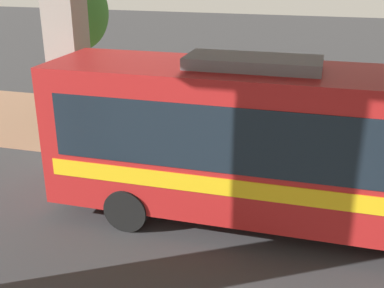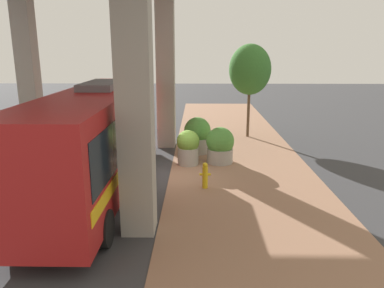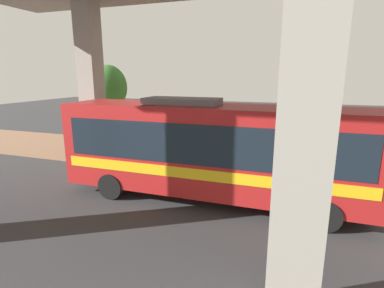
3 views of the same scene
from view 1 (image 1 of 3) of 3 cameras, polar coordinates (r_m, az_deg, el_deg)
name	(u,v)px [view 1 (image 1 of 3)]	position (r m, az deg, el deg)	size (l,w,h in m)	color
ground_plane	(238,175)	(13.67, 5.53, -3.67)	(80.00, 80.00, 0.00)	#38383A
sidewalk_strip	(255,138)	(16.40, 7.44, 0.66)	(6.00, 40.00, 0.02)	#936B51
bus	(301,142)	(10.51, 12.84, 0.25)	(2.54, 11.17, 3.84)	#B21E1E
fire_hydrant	(295,146)	(14.63, 12.15, -0.20)	(0.42, 0.20, 0.99)	gold
planter_front	(199,120)	(15.66, 0.79, 2.89)	(1.25, 1.25, 1.64)	#9E998E
planter_middle	(139,123)	(15.21, -6.25, 2.54)	(1.31, 1.31, 1.78)	#9E998E
planter_back	(196,135)	(14.29, 0.45, 1.05)	(1.01, 1.01, 1.57)	#9E998E
street_tree_near	(76,12)	(18.66, -13.57, 14.95)	(2.35, 2.35, 5.28)	brown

